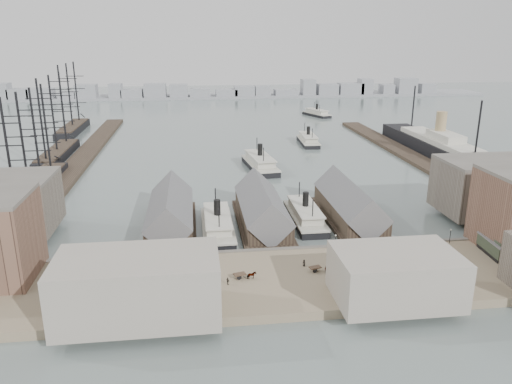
{
  "coord_description": "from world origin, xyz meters",
  "views": [
    {
      "loc": [
        -18.84,
        -117.15,
        52.44
      ],
      "look_at": [
        0.0,
        30.0,
        6.0
      ],
      "focal_mm": 35.0,
      "sensor_mm": 36.0,
      "label": 1
    }
  ],
  "objects": [
    {
      "name": "pedestrian_3",
      "position": [
        -12.69,
        -21.96,
        2.82
      ],
      "size": [
        0.87,
        1.03,
        1.65
      ],
      "primitive_type": "imported",
      "rotation": [
        0.0,
        0.0,
        2.16
      ],
      "color": "black",
      "rests_on": "quay"
    },
    {
      "name": "ferry_shed_west",
      "position": [
        -26.0,
        16.88,
        4.64
      ],
      "size": [
        14.0,
        42.0,
        12.6
      ],
      "color": "#2D231C",
      "rests_on": "ground"
    },
    {
      "name": "sailing_ship_far",
      "position": [
        -86.63,
        175.52,
        2.77
      ],
      "size": [
        9.32,
        51.79,
        38.33
      ],
      "color": "black",
      "rests_on": "ground"
    },
    {
      "name": "horse_cart_right",
      "position": [
        8.91,
        -18.75,
        2.76
      ],
      "size": [
        4.75,
        2.63,
        1.46
      ],
      "rotation": [
        0.0,
        0.0,
        1.84
      ],
      "color": "black",
      "rests_on": "quay"
    },
    {
      "name": "ferry_docked_west",
      "position": [
        -13.0,
        12.78,
        2.39
      ],
      "size": [
        8.56,
        28.53,
        10.19
      ],
      "color": "black",
      "rests_on": "ground"
    },
    {
      "name": "quay",
      "position": [
        0.0,
        -20.0,
        1.0
      ],
      "size": [
        180.0,
        30.0,
        2.0
      ],
      "primitive_type": "cube",
      "color": "#7C6C53",
      "rests_on": "ground"
    },
    {
      "name": "ferry_open_near",
      "position": [
        8.16,
        80.71,
        2.6
      ],
      "size": [
        12.76,
        31.96,
        11.11
      ],
      "rotation": [
        0.0,
        0.0,
        0.11
      ],
      "color": "black",
      "rests_on": "ground"
    },
    {
      "name": "ferry_shed_center",
      "position": [
        0.0,
        16.88,
        4.64
      ],
      "size": [
        14.0,
        42.0,
        12.6
      ],
      "color": "#2D231C",
      "rests_on": "ground"
    },
    {
      "name": "pedestrian_5",
      "position": [
        12.62,
        -22.79,
        2.83
      ],
      "size": [
        0.72,
        0.62,
        1.65
      ],
      "primitive_type": "imported",
      "rotation": [
        0.0,
        0.0,
        3.5
      ],
      "color": "black",
      "rests_on": "quay"
    },
    {
      "name": "ocean_steamer",
      "position": [
        92.0,
        93.17,
        4.37
      ],
      "size": [
        13.89,
        101.51,
        20.3
      ],
      "color": "black",
      "rests_on": "ground"
    },
    {
      "name": "ground",
      "position": [
        0.0,
        0.0,
        0.0
      ],
      "size": [
        900.0,
        900.0,
        0.0
      ],
      "primitive_type": "plane",
      "color": "slate",
      "rests_on": "ground"
    },
    {
      "name": "lamp_post_far_w",
      "position": [
        -45.0,
        -7.0,
        4.71
      ],
      "size": [
        0.44,
        0.44,
        3.92
      ],
      "color": "black",
      "rests_on": "quay"
    },
    {
      "name": "horse_cart_center",
      "position": [
        -8.1,
        -19.9,
        2.85
      ],
      "size": [
        5.05,
        2.35,
        1.69
      ],
      "rotation": [
        0.0,
        0.0,
        1.81
      ],
      "color": "black",
      "rests_on": "quay"
    },
    {
      "name": "sailing_ship_near",
      "position": [
        -74.12,
        58.02,
        2.62
      ],
      "size": [
        8.68,
        59.76,
        35.67
      ],
      "color": "black",
      "rests_on": "ground"
    },
    {
      "name": "far_shore",
      "position": [
        -2.07,
        334.14,
        3.91
      ],
      "size": [
        500.0,
        40.0,
        15.72
      ],
      "color": "gray",
      "rests_on": "ground"
    },
    {
      "name": "pedestrian_1",
      "position": [
        -47.54,
        -21.17,
        2.79
      ],
      "size": [
        0.77,
        0.61,
        1.58
      ],
      "primitive_type": "imported",
      "rotation": [
        0.0,
        0.0,
        0.01
      ],
      "color": "black",
      "rests_on": "quay"
    },
    {
      "name": "seawall",
      "position": [
        0.0,
        -5.2,
        1.15
      ],
      "size": [
        180.0,
        1.2,
        2.3
      ],
      "primitive_type": "cube",
      "color": "#59544C",
      "rests_on": "ground"
    },
    {
      "name": "pedestrian_0",
      "position": [
        -47.52,
        -15.0,
        2.91
      ],
      "size": [
        0.71,
        0.55,
        1.82
      ],
      "primitive_type": "imported",
      "rotation": [
        0.0,
        0.0,
        0.1
      ],
      "color": "black",
      "rests_on": "quay"
    },
    {
      "name": "lamp_post_near_w",
      "position": [
        -15.0,
        -7.0,
        4.71
      ],
      "size": [
        0.44,
        0.44,
        3.92
      ],
      "color": "black",
      "rests_on": "quay"
    },
    {
      "name": "ferry_open_far",
      "position": [
        65.89,
        216.91,
        2.09
      ],
      "size": [
        16.06,
        25.94,
        8.9
      ],
      "rotation": [
        0.0,
        0.0,
        0.37
      ],
      "color": "black",
      "rests_on": "ground"
    },
    {
      "name": "lamp_post_near_e",
      "position": [
        15.0,
        -7.0,
        4.71
      ],
      "size": [
        0.44,
        0.44,
        3.92
      ],
      "color": "black",
      "rests_on": "quay"
    },
    {
      "name": "pedestrian_6",
      "position": [
        18.21,
        -8.59,
        2.84
      ],
      "size": [
        1.02,
        0.95,
        1.69
      ],
      "primitive_type": "imported",
      "rotation": [
        0.0,
        0.0,
        5.8
      ],
      "color": "black",
      "rests_on": "quay"
    },
    {
      "name": "east_wharf",
      "position": [
        78.0,
        90.0,
        0.8
      ],
      "size": [
        10.0,
        180.0,
        1.6
      ],
      "primitive_type": "cube",
      "color": "#2D231C",
      "rests_on": "ground"
    },
    {
      "name": "horse_cart_left",
      "position": [
        -30.9,
        -15.85,
        2.83
      ],
      "size": [
        4.83,
        2.21,
        1.66
      ],
      "rotation": [
        0.0,
        0.0,
        1.4
      ],
      "color": "black",
      "rests_on": "quay"
    },
    {
      "name": "warehouse_east_back",
      "position": [
        68.0,
        15.0,
        9.5
      ],
      "size": [
        28.0,
        20.0,
        15.0
      ],
      "primitive_type": "cube",
      "color": "#60564C",
      "rests_on": "east_land"
    },
    {
      "name": "street_bldg_west",
      "position": [
        -30.0,
        -32.0,
        8.0
      ],
      "size": [
        30.0,
        16.0,
        12.0
      ],
      "primitive_type": "cube",
      "color": "gray",
      "rests_on": "quay"
    },
    {
      "name": "west_wharf",
      "position": [
        -68.0,
        100.0,
        0.8
      ],
      "size": [
        10.0,
        220.0,
        1.6
      ],
      "primitive_type": "cube",
      "color": "#2D231C",
      "rests_on": "ground"
    },
    {
      "name": "lamp_post_far_e",
      "position": [
        45.0,
        -7.0,
        4.71
      ],
      "size": [
        0.44,
        0.44,
        3.92
      ],
      "color": "black",
      "rests_on": "quay"
    },
    {
      "name": "pedestrian_7",
      "position": [
        30.8,
        -27.11,
        2.84
      ],
      "size": [
        0.64,
        1.09,
        1.68
      ],
      "primitive_type": "imported",
      "rotation": [
        0.0,
        0.0,
        1.55
      ],
      "color": "black",
      "rests_on": "quay"
    },
    {
      "name": "ferry_docked_east",
      "position": [
        13.0,
        17.68,
        2.29
      ],
      "size": [
        8.2,
        27.35,
        9.77
      ],
      "color": "black",
      "rests_on": "ground"
    },
    {
      "name": "pedestrian_4",
      "position": [
        5.32,
        -15.27,
        2.8
      ],
      "size": [
        0.88,
        0.92,
        1.59
      ],
      "primitive_type": "imported",
      "rotation": [
        0.0,
        0.0,
        5.38
      ],
      "color": "black",
      "rests_on": "quay"
    },
    {
      "name": "warehouse_west_back",
      "position": [
        -70.0,
        18.0,
        9.0
      ],
      "size": [
        26.0,
        20.0,
        14.0
      ],
      "primitive_type": "cube",
      "color": "#60564C",
      "rests_on": "west_land"
    },
    {
      "name": "ferry_shed_east",
      "position": [
        26.0,
        16.88,
        4.64
      ],
      "size": [
        14.0,
        42.0,
        12.6
      ],
      "color": "#2D231C",
      "rests_on": "ground"
    },
    {
      "name": "street_bldg_center",
      "position": [
        20.0,
        -32.0,
        7.0
      ],
      "size": [
        24.0,
        16.0,
        10.0
      ],
      "primitive_type": "cube",
      "color": "gray",
      "rests_on": "quay"
    },
    {
      "name": "pedestrian_2",
      "position": [
        -20.85,
        -8.0,
        2.81
      ],
      "size": [
        1.18,
        0.9,
        1.62
      ],
      "primitive_type": "imported",
      "rotation": [
        0.0,
        0.0,
        5.96
      ],
      "color": "black",
      "rests_on": "quay"
    },
    {
      "name": "sailing_ship_mid",
      "position": [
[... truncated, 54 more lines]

